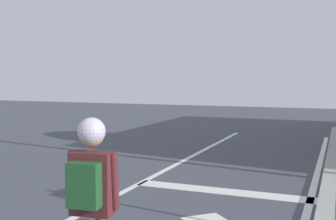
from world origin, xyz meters
The scene contains 4 objects.
lane_line_center centered at (-0.10, 6.00, 0.00)m, with size 0.12×20.00×0.01m, color silver.
stop_bar centered at (1.47, 8.24, 0.00)m, with size 3.13×0.40×0.01m, color silver.
lane_arrow_head centered at (1.63, 6.72, 0.00)m, with size 0.56×0.44×0.01m, color silver.
skater centered at (1.43, 4.21, 1.04)m, with size 0.43×0.59×1.54m.
Camera 1 is at (3.29, 1.33, 1.93)m, focal length 44.99 mm.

